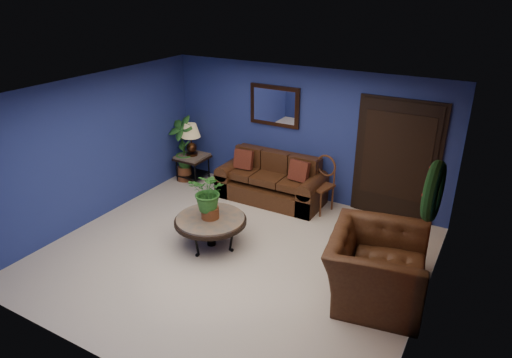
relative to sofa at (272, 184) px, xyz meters
The scene contains 18 objects.
floor 2.14m from the sofa, 78.56° to the right, with size 5.50×5.50×0.00m, color beige.
wall_back 1.12m from the sofa, 45.28° to the left, with size 5.50×0.04×2.50m, color navy.
wall_left 3.26m from the sofa, 138.30° to the right, with size 0.04×5.00×2.50m, color navy.
wall_right_brick 3.91m from the sofa, 33.22° to the right, with size 0.04×5.00×2.50m, color maroon.
ceiling 3.06m from the sofa, 78.56° to the right, with size 5.50×5.00×0.02m, color silver.
crown_molding 4.33m from the sofa, 33.47° to the right, with size 0.03×5.00×0.14m, color white.
wall_mirror 1.48m from the sofa, 115.12° to the left, with size 1.02×0.06×0.77m, color #3C1F10.
closet_door 2.33m from the sofa, 10.29° to the left, with size 1.44×0.06×2.18m, color black.
wreath 3.97m from the sofa, 33.08° to the right, with size 0.72×0.72×0.16m, color black.
sofa is the anchor object (origin of this frame).
coffee_table 1.99m from the sofa, 91.56° to the right, with size 1.14×1.14×0.49m.
end_table 1.88m from the sofa, behind, with size 0.60×0.60×0.55m.
table_lamp 2.00m from the sofa, behind, with size 0.39×0.39×0.65m.
side_chair 1.02m from the sofa, ahead, with size 0.53×0.53×1.03m.
armchair 3.25m from the sofa, 37.55° to the right, with size 1.39×1.22×0.91m, color #402612.
coffee_plant 2.08m from the sofa, 91.56° to the right, with size 0.65×0.58×0.77m.
floor_plant 3.00m from the sofa, 22.29° to the right, with size 0.46×0.41×0.85m.
tall_plant 2.08m from the sofa, behind, with size 0.67×0.53×1.38m.
Camera 1 is at (3.25, -5.01, 3.90)m, focal length 32.00 mm.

